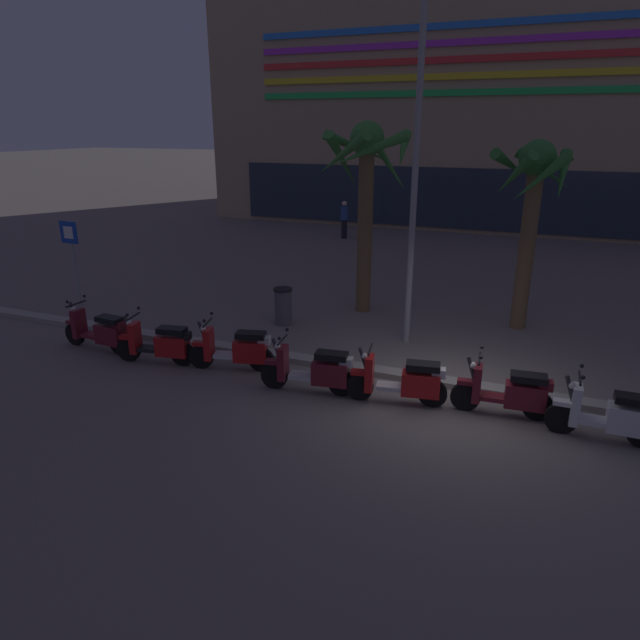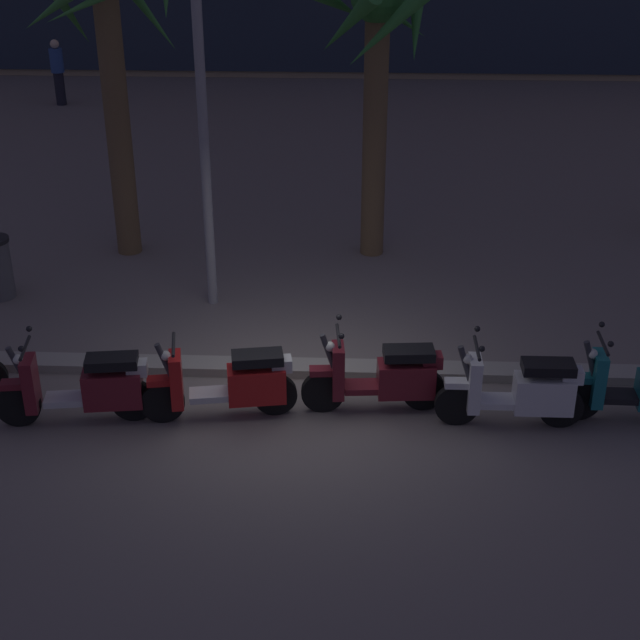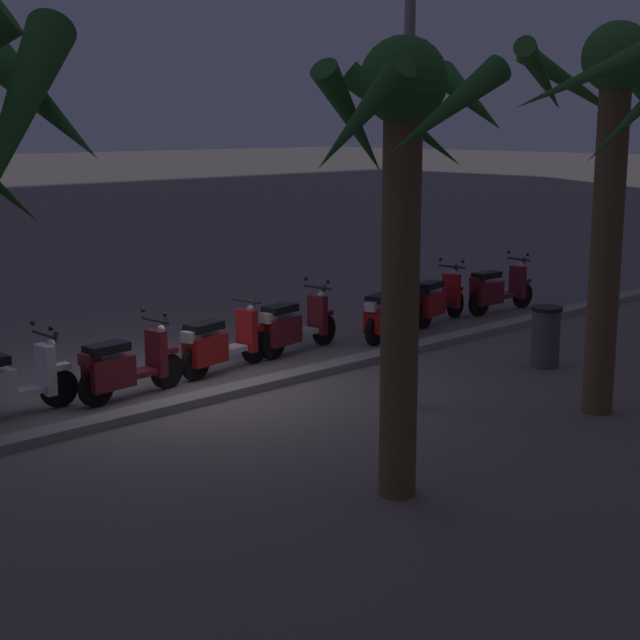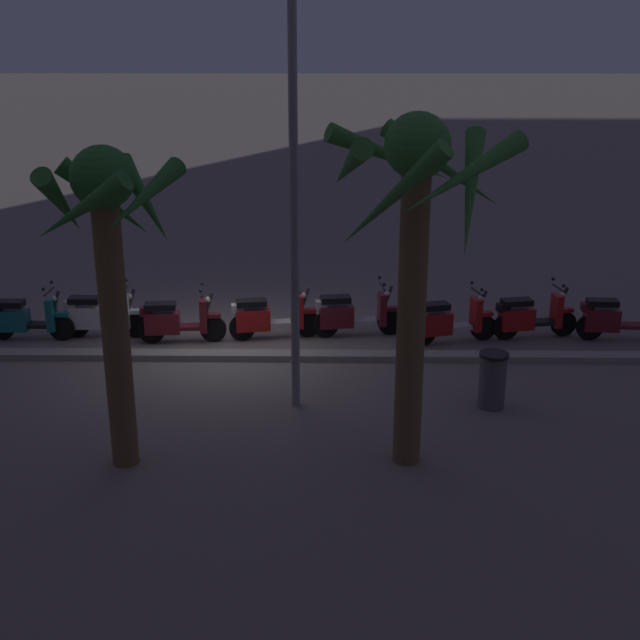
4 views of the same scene
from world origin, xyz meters
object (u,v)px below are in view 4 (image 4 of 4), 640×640
at_px(scooter_red_lead_nearest, 447,321).
at_px(scooter_maroon_last_in_row, 175,321).
at_px(litter_bin, 492,379).
at_px(scooter_red_far_back, 529,317).
at_px(scooter_red_mid_front, 267,317).
at_px(scooter_maroon_gap_after_mid, 351,315).
at_px(palm_tree_by_mall_entrance, 109,238).
at_px(scooter_maroon_tail_end, 617,319).
at_px(street_lamp, 293,117).
at_px(scooter_teal_second_in_line, 24,319).
at_px(scooter_white_mid_rear, 99,316).
at_px(palm_tree_near_sign, 416,211).

distance_m(scooter_red_lead_nearest, scooter_maroon_last_in_row, 5.37).
bearing_deg(litter_bin, scooter_red_far_back, -111.94).
bearing_deg(scooter_red_mid_front, scooter_maroon_gap_after_mid, -173.88).
relative_size(scooter_red_mid_front, palm_tree_by_mall_entrance, 0.41).
bearing_deg(scooter_red_far_back, scooter_maroon_last_in_row, 2.78).
height_order(scooter_maroon_tail_end, scooter_maroon_last_in_row, same).
bearing_deg(street_lamp, scooter_red_far_back, -144.75).
bearing_deg(scooter_maroon_gap_after_mid, scooter_teal_second_in_line, 2.66).
bearing_deg(scooter_red_mid_front, scooter_red_lead_nearest, 176.75).
bearing_deg(street_lamp, scooter_red_lead_nearest, -134.68).
relative_size(scooter_maroon_gap_after_mid, scooter_white_mid_rear, 1.07).
bearing_deg(palm_tree_near_sign, scooter_red_mid_front, -64.67).
xyz_separation_m(scooter_teal_second_in_line, palm_tree_near_sign, (-7.22, 4.89, 3.22)).
bearing_deg(scooter_maroon_tail_end, litter_bin, 46.16).
bearing_deg(palm_tree_by_mall_entrance, scooter_maroon_gap_after_mid, -122.16).
distance_m(scooter_maroon_tail_end, scooter_red_mid_front, 6.96).
relative_size(scooter_red_mid_front, palm_tree_near_sign, 0.37).
xyz_separation_m(scooter_maroon_last_in_row, street_lamp, (-2.50, 2.88, 4.23)).
height_order(scooter_red_lead_nearest, street_lamp, street_lamp).
distance_m(scooter_red_far_back, scooter_maroon_last_in_row, 7.06).
height_order(scooter_white_mid_rear, street_lamp, street_lamp).
relative_size(scooter_maroon_tail_end, scooter_red_far_back, 1.07).
relative_size(scooter_maroon_tail_end, scooter_red_lead_nearest, 1.06).
bearing_deg(scooter_maroon_tail_end, scooter_red_lead_nearest, 3.27).
bearing_deg(scooter_maroon_gap_after_mid, litter_bin, 123.96).
bearing_deg(scooter_red_lead_nearest, street_lamp, 45.32).
bearing_deg(palm_tree_near_sign, scooter_maroon_last_in_row, -48.86).
xyz_separation_m(scooter_red_far_back, scooter_red_mid_front, (5.24, 0.11, -0.00)).
bearing_deg(scooter_red_lead_nearest, palm_tree_by_mall_entrance, 43.29).
bearing_deg(street_lamp, scooter_white_mid_rear, -37.68).
bearing_deg(scooter_maroon_gap_after_mid, palm_tree_near_sign, 97.73).
distance_m(scooter_red_mid_front, scooter_maroon_last_in_row, 1.82).
height_order(scooter_red_far_back, scooter_red_mid_front, scooter_red_far_back).
relative_size(scooter_teal_second_in_line, litter_bin, 1.83).
bearing_deg(scooter_red_mid_front, scooter_maroon_last_in_row, 7.34).
xyz_separation_m(scooter_maroon_tail_end, scooter_red_far_back, (1.72, -0.12, -0.00)).
bearing_deg(scooter_white_mid_rear, scooter_red_lead_nearest, 177.98).
xyz_separation_m(scooter_maroon_tail_end, street_lamp, (6.27, 3.10, 4.23)).
bearing_deg(scooter_maroon_gap_after_mid, scooter_red_mid_front, 6.12).
distance_m(scooter_maroon_gap_after_mid, scooter_red_mid_front, 1.68).
height_order(scooter_maroon_last_in_row, palm_tree_by_mall_entrance, palm_tree_by_mall_entrance).
bearing_deg(scooter_teal_second_in_line, scooter_white_mid_rear, -173.49).
xyz_separation_m(scooter_red_lead_nearest, litter_bin, (-0.36, 2.97, 0.03)).
bearing_deg(palm_tree_by_mall_entrance, street_lamp, -139.38).
relative_size(scooter_maroon_tail_end, scooter_maroon_gap_after_mid, 1.01).
bearing_deg(scooter_red_mid_front, litter_bin, 141.07).
relative_size(scooter_red_far_back, scooter_maroon_gap_after_mid, 0.95).
distance_m(scooter_red_lead_nearest, street_lamp, 5.88).
bearing_deg(scooter_white_mid_rear, palm_tree_by_mall_entrance, 108.33).
distance_m(scooter_red_lead_nearest, scooter_white_mid_rear, 6.96).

